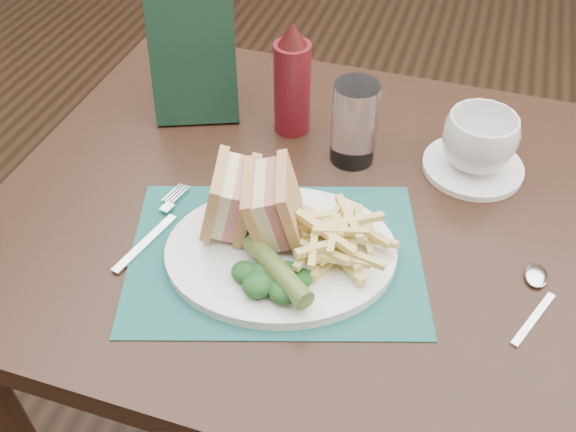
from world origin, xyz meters
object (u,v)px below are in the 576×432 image
object	(u,v)px
table_main	(308,351)
ketchup_bottle	(292,78)
placemat	(275,255)
sandwich_half_a	(215,196)
sandwich_half_b	(257,204)
check_presenter	(193,55)
plate	(281,252)
coffee_cup	(479,141)
drinking_glass	(354,123)
saucer	(473,167)

from	to	relation	value
table_main	ketchup_bottle	xyz separation A→B (m)	(-0.08, 0.16, 0.47)
placemat	sandwich_half_a	xyz separation A→B (m)	(-0.09, 0.02, 0.06)
sandwich_half_b	check_presenter	world-z (taller)	check_presenter
plate	ketchup_bottle	xyz separation A→B (m)	(-0.07, 0.28, 0.08)
table_main	coffee_cup	bearing A→B (deg)	34.16
table_main	placemat	size ratio (longest dim) A/B	2.37
table_main	drinking_glass	bearing A→B (deg)	76.12
placemat	check_presenter	size ratio (longest dim) A/B	1.72
sandwich_half_a	coffee_cup	distance (m)	0.40
plate	sandwich_half_a	world-z (taller)	sandwich_half_a
sandwich_half_a	placemat	bearing A→B (deg)	-25.67
saucer	sandwich_half_a	bearing A→B (deg)	-142.52
sandwich_half_b	coffee_cup	size ratio (longest dim) A/B	0.93
plate	sandwich_half_b	bearing A→B (deg)	136.25
table_main	drinking_glass	xyz separation A→B (m)	(0.03, 0.11, 0.44)
saucer	check_presenter	size ratio (longest dim) A/B	0.68
plate	drinking_glass	bearing A→B (deg)	62.54
check_presenter	ketchup_bottle	bearing A→B (deg)	-20.38
coffee_cup	drinking_glass	bearing A→B (deg)	-170.89
saucer	ketchup_bottle	xyz separation A→B (m)	(-0.29, 0.02, 0.09)
table_main	saucer	bearing A→B (deg)	34.16
table_main	sandwich_half_b	size ratio (longest dim) A/B	9.00
placemat	ketchup_bottle	size ratio (longest dim) A/B	2.04
sandwich_half_a	drinking_glass	world-z (taller)	drinking_glass
sandwich_half_b	drinking_glass	size ratio (longest dim) A/B	0.77
sandwich_half_a	check_presenter	bearing A→B (deg)	104.57
table_main	check_presenter	distance (m)	0.56
plate	coffee_cup	distance (m)	0.34
placemat	saucer	xyz separation A→B (m)	(0.23, 0.26, 0.00)
drinking_glass	plate	bearing A→B (deg)	-99.52
sandwich_half_a	sandwich_half_b	world-z (taller)	sandwich_half_b
sandwich_half_b	drinking_glass	xyz separation A→B (m)	(0.08, 0.21, -0.00)
coffee_cup	drinking_glass	world-z (taller)	drinking_glass
table_main	sandwich_half_b	distance (m)	0.46
plate	check_presenter	world-z (taller)	check_presenter
plate	coffee_cup	bearing A→B (deg)	31.84
coffee_cup	plate	bearing A→B (deg)	-130.22
plate	ketchup_bottle	size ratio (longest dim) A/B	1.61
ketchup_bottle	placemat	bearing A→B (deg)	-76.87
coffee_cup	check_presenter	xyz separation A→B (m)	(-0.45, 0.01, 0.05)
check_presenter	plate	bearing A→B (deg)	-71.33
ketchup_bottle	table_main	bearing A→B (deg)	-62.39
saucer	coffee_cup	bearing A→B (deg)	0.00
sandwich_half_a	ketchup_bottle	distance (m)	0.26
sandwich_half_b	ketchup_bottle	world-z (taller)	ketchup_bottle
table_main	saucer	distance (m)	0.46
coffee_cup	placemat	bearing A→B (deg)	-131.21
check_presenter	coffee_cup	bearing A→B (deg)	-23.68
plate	saucer	xyz separation A→B (m)	(0.22, 0.26, -0.00)
placemat	coffee_cup	distance (m)	0.35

